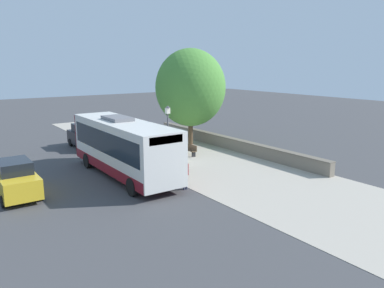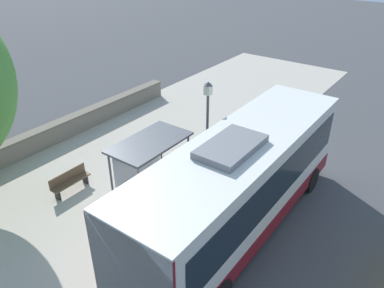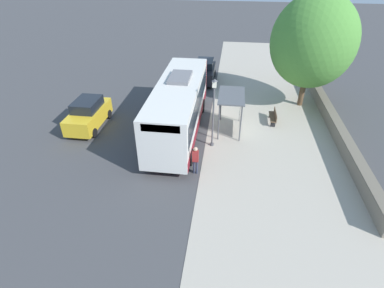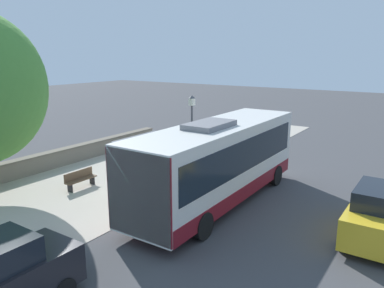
% 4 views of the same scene
% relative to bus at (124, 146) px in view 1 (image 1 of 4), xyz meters
% --- Properties ---
extents(ground_plane, '(120.00, 120.00, 0.00)m').
position_rel_bus_xyz_m(ground_plane, '(-1.93, -2.16, -1.92)').
color(ground_plane, '#424244').
rests_on(ground_plane, ground).
extents(sidewalk_plaza, '(9.00, 44.00, 0.02)m').
position_rel_bus_xyz_m(sidewalk_plaza, '(-6.43, -2.16, -1.91)').
color(sidewalk_plaza, '#ADA393').
rests_on(sidewalk_plaza, ground).
extents(stone_wall, '(0.60, 20.00, 0.99)m').
position_rel_bus_xyz_m(stone_wall, '(-10.48, -2.16, -1.42)').
color(stone_wall, slate).
rests_on(stone_wall, ground).
extents(bus, '(2.78, 10.34, 3.71)m').
position_rel_bus_xyz_m(bus, '(0.00, 0.00, 0.00)').
color(bus, silver).
rests_on(bus, ground).
extents(bus_shelter, '(1.69, 3.02, 2.62)m').
position_rel_bus_xyz_m(bus_shelter, '(-3.55, -0.64, 0.24)').
color(bus_shelter, '#515459').
rests_on(bus_shelter, ground).
extents(pedestrian, '(0.34, 0.23, 1.74)m').
position_rel_bus_xyz_m(pedestrian, '(-1.66, 4.42, -0.89)').
color(pedestrian, '#2D3347').
rests_on(pedestrian, ground).
extents(bench, '(0.40, 1.69, 0.88)m').
position_rel_bus_xyz_m(bench, '(-6.48, -2.12, -1.44)').
color(bench, brown).
rests_on(bench, ground).
extents(street_lamp_near, '(0.28, 0.28, 4.46)m').
position_rel_bus_xyz_m(street_lamp_near, '(-2.36, 1.49, 0.72)').
color(street_lamp_near, '#4C4C51').
rests_on(street_lamp_near, ground).
extents(shade_tree, '(6.04, 6.04, 8.30)m').
position_rel_bus_xyz_m(shade_tree, '(-8.90, -5.41, 3.06)').
color(shade_tree, brown).
rests_on(shade_tree, ground).
extents(parked_car_behind_bus, '(1.87, 4.14, 2.01)m').
position_rel_bus_xyz_m(parked_car_behind_bus, '(-0.81, -9.48, -0.95)').
color(parked_car_behind_bus, black).
rests_on(parked_car_behind_bus, ground).
extents(parked_car_far_lane, '(1.94, 4.17, 1.97)m').
position_rel_bus_xyz_m(parked_car_far_lane, '(6.36, 0.14, -0.96)').
color(parked_car_far_lane, gold).
rests_on(parked_car_far_lane, ground).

